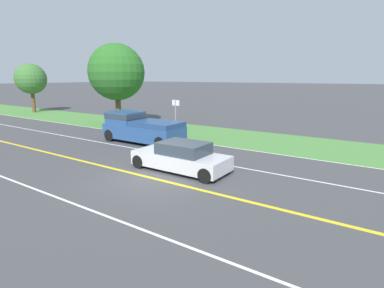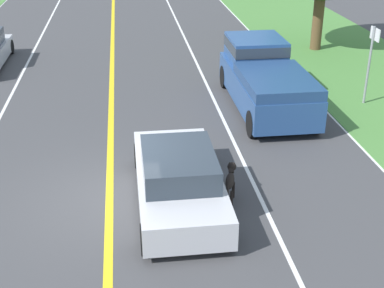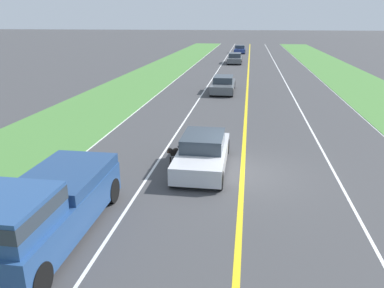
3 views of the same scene
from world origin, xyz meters
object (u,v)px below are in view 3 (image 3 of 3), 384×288
at_px(ego_car, 203,153).
at_px(car_trailing_far, 240,49).
at_px(dog, 174,153).
at_px(car_trailing_near, 223,85).
at_px(pickup_truck, 42,208).
at_px(car_trailing_mid, 235,58).

xyz_separation_m(ego_car, car_trailing_far, (0.09, -53.63, -0.00)).
height_order(dog, car_trailing_near, car_trailing_near).
height_order(pickup_truck, car_trailing_mid, pickup_truck).
bearing_deg(car_trailing_mid, ego_car, 90.45).
height_order(ego_car, dog, ego_car).
distance_m(dog, pickup_truck, 6.31).
bearing_deg(car_trailing_near, pickup_truck, 82.05).
bearing_deg(car_trailing_mid, pickup_truck, 85.82).
bearing_deg(car_trailing_near, car_trailing_mid, -90.16).
height_order(car_trailing_near, car_trailing_mid, car_trailing_mid).
xyz_separation_m(pickup_truck, car_trailing_mid, (-3.17, -43.37, -0.36)).
bearing_deg(ego_car, pickup_truck, 59.28).
relative_size(ego_car, dog, 4.31).
distance_m(ego_car, pickup_truck, 6.79).
relative_size(ego_car, car_trailing_far, 0.98).
bearing_deg(car_trailing_mid, car_trailing_near, 89.84).
xyz_separation_m(dog, car_trailing_far, (-1.09, -53.59, 0.09)).
height_order(pickup_truck, car_trailing_far, pickup_truck).
distance_m(ego_car, car_trailing_far, 53.63).
height_order(ego_car, pickup_truck, pickup_truck).
bearing_deg(car_trailing_far, ego_car, 90.10).
bearing_deg(dog, ego_car, -164.79).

